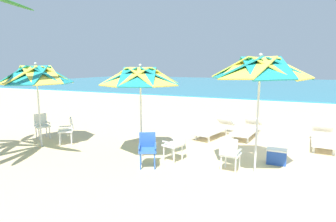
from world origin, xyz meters
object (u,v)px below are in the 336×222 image
at_px(plastic_chair_0, 230,152).
at_px(beach_umbrella_1, 140,77).
at_px(plastic_chair_1, 175,143).
at_px(sun_lounger_0, 323,138).
at_px(beach_umbrella_0, 260,69).
at_px(sun_lounger_1, 247,129).
at_px(plastic_chair_4, 68,129).
at_px(plastic_chair_3, 42,124).
at_px(cooler_box, 277,156).
at_px(plastic_chair_2, 147,147).
at_px(beach_umbrella_2, 36,76).
at_px(sun_lounger_2, 214,129).

height_order(plastic_chair_0, beach_umbrella_1, beach_umbrella_1).
height_order(plastic_chair_1, sun_lounger_0, plastic_chair_1).
xyz_separation_m(beach_umbrella_0, sun_lounger_1, (-0.69, 3.41, -2.17)).
height_order(beach_umbrella_1, sun_lounger_0, beach_umbrella_1).
height_order(plastic_chair_4, sun_lounger_0, plastic_chair_4).
distance_m(plastic_chair_0, plastic_chair_3, 6.74).
bearing_deg(sun_lounger_0, beach_umbrella_1, -145.79).
bearing_deg(cooler_box, plastic_chair_2, -152.78).
bearing_deg(plastic_chair_0, plastic_chair_1, 173.46).
distance_m(beach_umbrella_2, plastic_chair_4, 1.92).
xyz_separation_m(beach_umbrella_1, sun_lounger_1, (2.37, 3.50, -1.95)).
xyz_separation_m(plastic_chair_0, plastic_chair_3, (-6.72, 0.45, 0.00)).
relative_size(plastic_chair_0, sun_lounger_0, 0.40).
xyz_separation_m(plastic_chair_3, sun_lounger_1, (6.59, 3.18, -0.22)).
height_order(plastic_chair_0, sun_lounger_0, plastic_chair_0).
xyz_separation_m(plastic_chair_0, sun_lounger_1, (-0.13, 3.63, -0.22)).
xyz_separation_m(plastic_chair_0, beach_umbrella_2, (-5.92, -0.29, 1.74)).
height_order(beach_umbrella_0, plastic_chair_3, beach_umbrella_0).
distance_m(beach_umbrella_1, cooler_box, 4.16).
height_order(plastic_chair_0, plastic_chair_1, same).
xyz_separation_m(sun_lounger_1, sun_lounger_2, (-1.09, -0.42, 0.00)).
xyz_separation_m(plastic_chair_4, sun_lounger_0, (7.61, 3.10, -0.22)).
height_order(plastic_chair_2, sun_lounger_2, plastic_chair_2).
distance_m(beach_umbrella_2, sun_lounger_0, 9.17).
relative_size(sun_lounger_1, sun_lounger_2, 0.99).
xyz_separation_m(beach_umbrella_0, cooler_box, (0.44, 0.86, -2.25)).
bearing_deg(plastic_chair_3, plastic_chair_0, -3.87).
height_order(beach_umbrella_2, sun_lounger_0, beach_umbrella_2).
bearing_deg(sun_lounger_0, plastic_chair_4, -157.87).
bearing_deg(plastic_chair_4, plastic_chair_0, -2.97).
xyz_separation_m(beach_umbrella_0, plastic_chair_1, (-2.05, -0.05, -1.96)).
height_order(beach_umbrella_0, plastic_chair_1, beach_umbrella_0).
bearing_deg(cooler_box, sun_lounger_2, 136.22).
distance_m(plastic_chair_1, plastic_chair_3, 5.24).
bearing_deg(sun_lounger_2, plastic_chair_2, -101.82).
relative_size(plastic_chair_1, plastic_chair_2, 1.00).
bearing_deg(beach_umbrella_2, plastic_chair_1, 5.98).
relative_size(beach_umbrella_1, plastic_chair_3, 2.99).
height_order(plastic_chair_3, sun_lounger_1, plastic_chair_3).
xyz_separation_m(beach_umbrella_1, beach_umbrella_2, (-3.41, -0.43, 0.01)).
height_order(plastic_chair_0, sun_lounger_2, plastic_chair_0).
bearing_deg(sun_lounger_1, sun_lounger_2, -158.97).
bearing_deg(plastic_chair_4, sun_lounger_2, 35.40).
xyz_separation_m(plastic_chair_2, plastic_chair_3, (-4.74, 0.91, 0.00)).
xyz_separation_m(beach_umbrella_1, plastic_chair_1, (1.01, 0.04, -1.74)).
bearing_deg(plastic_chair_2, plastic_chair_1, 51.70).
height_order(beach_umbrella_0, plastic_chair_4, beach_umbrella_0).
height_order(beach_umbrella_2, sun_lounger_2, beach_umbrella_2).
distance_m(plastic_chair_3, sun_lounger_2, 6.16).
bearing_deg(plastic_chair_1, beach_umbrella_1, -177.91).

